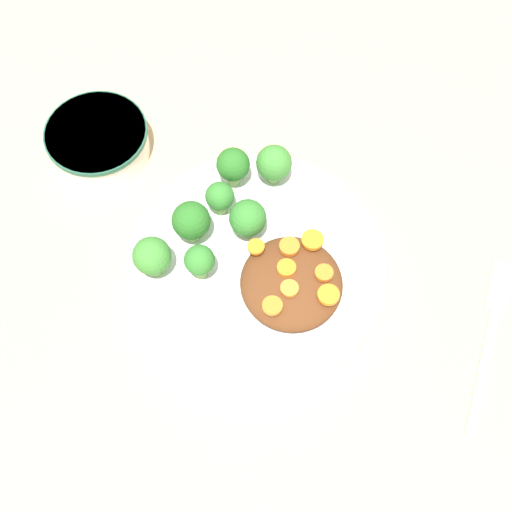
{
  "coord_description": "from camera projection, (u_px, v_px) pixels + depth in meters",
  "views": [
    {
      "loc": [
        -0.08,
        -0.34,
        0.72
      ],
      "look_at": [
        0.0,
        0.0,
        0.04
      ],
      "focal_mm": 50.0,
      "sensor_mm": 36.0,
      "label": 1
    }
  ],
  "objects": [
    {
      "name": "carrot_slice_3",
      "position": [
        328.0,
        295.0,
        0.72
      ],
      "size": [
        0.02,
        0.02,
        0.01
      ],
      "primitive_type": "cylinder",
      "color": "orange",
      "rests_on": "stew_mound"
    },
    {
      "name": "carrot_slice_7",
      "position": [
        289.0,
        289.0,
        0.72
      ],
      "size": [
        0.02,
        0.02,
        0.01
      ],
      "primitive_type": "cylinder",
      "color": "orange",
      "rests_on": "stew_mound"
    },
    {
      "name": "carrot_slice_0",
      "position": [
        324.0,
        273.0,
        0.73
      ],
      "size": [
        0.02,
        0.02,
        0.01
      ],
      "primitive_type": "cylinder",
      "color": "orange",
      "rests_on": "stew_mound"
    },
    {
      "name": "broccoli_floret_1",
      "position": [
        200.0,
        262.0,
        0.74
      ],
      "size": [
        0.03,
        0.03,
        0.05
      ],
      "color": "#759E51",
      "rests_on": "plate"
    },
    {
      "name": "plate",
      "position": [
        256.0,
        265.0,
        0.78
      ],
      "size": [
        0.29,
        0.29,
        0.03
      ],
      "color": "white",
      "rests_on": "ground_plane"
    },
    {
      "name": "carrot_slice_5",
      "position": [
        275.0,
        305.0,
        0.72
      ],
      "size": [
        0.02,
        0.02,
        0.01
      ],
      "primitive_type": "cylinder",
      "color": "orange",
      "rests_on": "stew_mound"
    },
    {
      "name": "carrot_slice_1",
      "position": [
        286.0,
        268.0,
        0.73
      ],
      "size": [
        0.02,
        0.02,
        0.01
      ],
      "primitive_type": "cylinder",
      "color": "orange",
      "rests_on": "stew_mound"
    },
    {
      "name": "carrot_slice_2",
      "position": [
        260.0,
        247.0,
        0.75
      ],
      "size": [
        0.02,
        0.02,
        0.0
      ],
      "primitive_type": "cylinder",
      "color": "orange",
      "rests_on": "stew_mound"
    },
    {
      "name": "dip_bowl",
      "position": [
        98.0,
        140.0,
        0.85
      ],
      "size": [
        0.12,
        0.12,
        0.04
      ],
      "color": "white",
      "rests_on": "ground_plane"
    },
    {
      "name": "broccoli_floret_3",
      "position": [
        234.0,
        165.0,
        0.8
      ],
      "size": [
        0.04,
        0.04,
        0.05
      ],
      "color": "#7FA85B",
      "rests_on": "plate"
    },
    {
      "name": "broccoli_floret_5",
      "position": [
        274.0,
        163.0,
        0.8
      ],
      "size": [
        0.04,
        0.04,
        0.05
      ],
      "color": "#7FA85B",
      "rests_on": "plate"
    },
    {
      "name": "carrot_slice_6",
      "position": [
        289.0,
        247.0,
        0.75
      ],
      "size": [
        0.02,
        0.02,
        0.01
      ],
      "primitive_type": "cylinder",
      "color": "orange",
      "rests_on": "stew_mound"
    },
    {
      "name": "stew_mound",
      "position": [
        291.0,
        283.0,
        0.75
      ],
      "size": [
        0.11,
        0.11,
        0.03
      ],
      "primitive_type": "ellipsoid",
      "color": "#5B3319",
      "rests_on": "plate"
    },
    {
      "name": "broccoli_floret_6",
      "position": [
        152.0,
        257.0,
        0.75
      ],
      "size": [
        0.04,
        0.04,
        0.05
      ],
      "color": "#7FA85B",
      "rests_on": "plate"
    },
    {
      "name": "broccoli_floret_0",
      "position": [
        245.0,
        219.0,
        0.77
      ],
      "size": [
        0.04,
        0.04,
        0.05
      ],
      "color": "#7FA85B",
      "rests_on": "plate"
    },
    {
      "name": "broccoli_floret_2",
      "position": [
        191.0,
        221.0,
        0.77
      ],
      "size": [
        0.04,
        0.04,
        0.06
      ],
      "color": "#7FA85B",
      "rests_on": "plate"
    },
    {
      "name": "ground_plane",
      "position": [
        256.0,
        271.0,
        0.8
      ],
      "size": [
        4.0,
        4.0,
        0.0
      ],
      "primitive_type": "plane",
      "color": "tan"
    },
    {
      "name": "broccoli_floret_4",
      "position": [
        220.0,
        197.0,
        0.79
      ],
      "size": [
        0.03,
        0.03,
        0.04
      ],
      "color": "#7FA85B",
      "rests_on": "plate"
    },
    {
      "name": "fork",
      "position": [
        492.0,
        327.0,
        0.76
      ],
      "size": [
        0.12,
        0.18,
        0.01
      ],
      "rotation": [
        0.0,
        0.0,
        7.29
      ],
      "color": "#B2B2B2",
      "rests_on": "ground_plane"
    },
    {
      "name": "carrot_slice_4",
      "position": [
        313.0,
        240.0,
        0.75
      ],
      "size": [
        0.02,
        0.02,
        0.01
      ],
      "primitive_type": "cylinder",
      "color": "orange",
      "rests_on": "stew_mound"
    }
  ]
}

